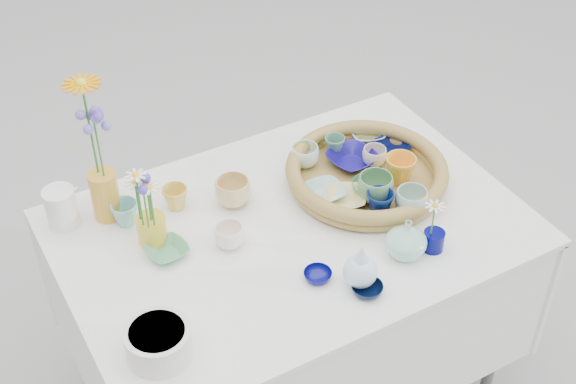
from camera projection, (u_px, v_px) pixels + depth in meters
wicker_tray at (366, 174)px, 2.33m from camera, size 0.47×0.47×0.08m
tray_ceramic_0 at (352, 159)px, 2.39m from camera, size 0.16×0.16×0.03m
tray_ceramic_1 at (391, 148)px, 2.45m from camera, size 0.11×0.11×0.03m
tray_ceramic_2 at (400, 170)px, 2.31m from camera, size 0.10×0.10×0.08m
tray_ceramic_3 at (371, 188)px, 2.29m from camera, size 0.11×0.11×0.03m
tray_ceramic_4 at (375, 188)px, 2.25m from camera, size 0.13×0.13×0.08m
tray_ceramic_5 at (324, 192)px, 2.28m from camera, size 0.12×0.12×0.03m
tray_ceramic_6 at (305, 156)px, 2.38m from camera, size 0.09×0.09×0.07m
tray_ceramic_7 at (374, 156)px, 2.38m from camera, size 0.08×0.08×0.06m
tray_ceramic_8 at (368, 134)px, 2.50m from camera, size 0.14×0.14×0.03m
tray_ceramic_9 at (380, 203)px, 2.21m from camera, size 0.09×0.09×0.07m
tray_ceramic_10 at (344, 199)px, 2.25m from camera, size 0.15×0.15×0.03m
tray_ceramic_11 at (411, 202)px, 2.21m from camera, size 0.11×0.11×0.07m
tray_ceramic_12 at (335, 145)px, 2.43m from camera, size 0.08×0.08×0.06m
loose_ceramic_0 at (175, 198)px, 2.26m from camera, size 0.09×0.09×0.07m
loose_ceramic_1 at (233, 192)px, 2.26m from camera, size 0.12×0.12×0.08m
loose_ceramic_2 at (167, 251)px, 2.12m from camera, size 0.12×0.12×0.03m
loose_ceramic_3 at (229, 236)px, 2.13m from camera, size 0.10×0.10×0.06m
loose_ceramic_4 at (318, 275)px, 2.05m from camera, size 0.09×0.09×0.02m
loose_ceramic_5 at (125, 213)px, 2.20m from camera, size 0.09×0.09×0.07m
loose_ceramic_6 at (367, 289)px, 2.01m from camera, size 0.10×0.10×0.03m
fluted_bowl at (158, 343)px, 1.84m from camera, size 0.18×0.18×0.08m
bud_vase_paleblue at (361, 265)px, 2.00m from camera, size 0.12×0.12×0.14m
bud_vase_seafoam at (407, 239)px, 2.09m from camera, size 0.15×0.15×0.11m
bud_vase_cobalt at (434, 241)px, 2.13m from camera, size 0.07×0.07×0.06m
single_daisy at (433, 220)px, 2.08m from camera, size 0.08×0.08×0.11m
tall_vase_yellow at (105, 195)px, 2.20m from camera, size 0.09×0.09×0.15m
gerbera at (90, 130)px, 2.07m from camera, size 0.14×0.14×0.30m
hydrangea at (99, 150)px, 2.10m from camera, size 0.09×0.09×0.24m
white_pitcher at (61, 208)px, 2.18m from camera, size 0.13×0.10×0.12m
daisy_cup at (152, 229)px, 2.14m from camera, size 0.09×0.09×0.09m
daisy_posy at (146, 196)px, 2.05m from camera, size 0.11×0.11×0.17m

